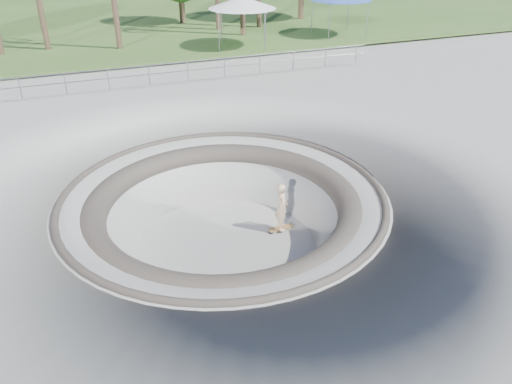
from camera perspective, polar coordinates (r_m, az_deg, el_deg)
ground at (r=15.65m, az=-3.80°, el=-0.41°), size 180.00×180.00×0.00m
skate_bowl at (r=16.62m, az=-3.60°, el=-5.91°), size 14.00×14.00×4.10m
grass_strip at (r=47.81m, az=-17.18°, el=18.78°), size 180.00×36.00×0.12m
distant_hills at (r=72.17m, az=-15.27°, el=16.22°), size 103.20×45.00×28.60m
safety_railing at (r=26.31m, az=-12.13°, el=12.95°), size 25.00×0.06×1.03m
skateboard at (r=17.38m, az=2.87°, el=-4.16°), size 0.91×0.31×0.09m
skater at (r=16.92m, az=2.95°, el=-1.67°), size 0.51×0.69×1.72m
canopy_white at (r=33.34m, az=-1.59°, el=20.81°), size 5.64×5.64×3.06m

